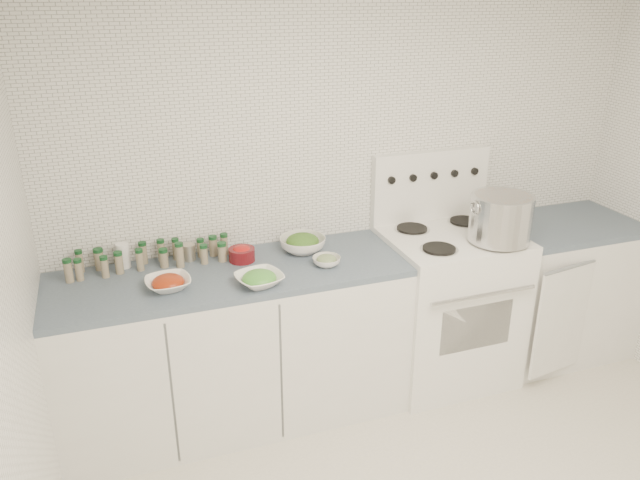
# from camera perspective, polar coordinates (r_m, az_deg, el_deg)

# --- Properties ---
(room_walls) EXTENTS (3.54, 3.04, 2.52)m
(room_walls) POSITION_cam_1_polar(r_m,az_deg,el_deg) (2.31, 17.89, 2.95)
(room_walls) COLOR white
(room_walls) RESTS_ON ground
(counter_left) EXTENTS (1.85, 0.62, 0.90)m
(counter_left) POSITION_cam_1_polar(r_m,az_deg,el_deg) (3.48, -7.82, -9.60)
(counter_left) COLOR white
(counter_left) RESTS_ON ground
(stove) EXTENTS (0.76, 0.70, 1.36)m
(stove) POSITION_cam_1_polar(r_m,az_deg,el_deg) (3.88, 11.43, -5.51)
(stove) COLOR white
(stove) RESTS_ON ground
(counter_right) EXTENTS (0.89, 0.69, 0.90)m
(counter_right) POSITION_cam_1_polar(r_m,az_deg,el_deg) (4.35, 20.79, -4.09)
(counter_right) COLOR white
(counter_right) RESTS_ON ground
(stock_pot) EXTENTS (0.37, 0.34, 0.26)m
(stock_pot) POSITION_cam_1_polar(r_m,az_deg,el_deg) (3.60, 16.21, 2.11)
(stock_pot) COLOR silver
(stock_pot) RESTS_ON stove
(bowl_tomato) EXTENTS (0.24, 0.24, 0.07)m
(bowl_tomato) POSITION_cam_1_polar(r_m,az_deg,el_deg) (3.14, -13.72, -3.81)
(bowl_tomato) COLOR white
(bowl_tomato) RESTS_ON counter_left
(bowl_snowpea) EXTENTS (0.27, 0.27, 0.08)m
(bowl_snowpea) POSITION_cam_1_polar(r_m,az_deg,el_deg) (3.10, -5.57, -3.54)
(bowl_snowpea) COLOR white
(bowl_snowpea) RESTS_ON counter_left
(bowl_broccoli) EXTENTS (0.30, 0.30, 0.10)m
(bowl_broccoli) POSITION_cam_1_polar(r_m,az_deg,el_deg) (3.46, -1.60, -0.29)
(bowl_broccoli) COLOR white
(bowl_broccoli) RESTS_ON counter_left
(bowl_zucchini) EXTENTS (0.18, 0.18, 0.06)m
(bowl_zucchini) POSITION_cam_1_polar(r_m,az_deg,el_deg) (3.30, 0.60, -1.88)
(bowl_zucchini) COLOR white
(bowl_zucchini) RESTS_ON counter_left
(bowl_pepper) EXTENTS (0.14, 0.14, 0.09)m
(bowl_pepper) POSITION_cam_1_polar(r_m,az_deg,el_deg) (3.37, -7.17, -1.21)
(bowl_pepper) COLOR #580F14
(bowl_pepper) RESTS_ON counter_left
(salt_canister) EXTENTS (0.08, 0.08, 0.13)m
(salt_canister) POSITION_cam_1_polar(r_m,az_deg,el_deg) (3.42, -17.55, -1.37)
(salt_canister) COLOR white
(salt_canister) RESTS_ON counter_left
(tin_can) EXTENTS (0.07, 0.07, 0.09)m
(tin_can) POSITION_cam_1_polar(r_m,az_deg,el_deg) (3.42, -11.90, -1.10)
(tin_can) COLOR #A9A08F
(tin_can) RESTS_ON counter_left
(spice_cluster) EXTENTS (0.84, 0.16, 0.14)m
(spice_cluster) POSITION_cam_1_polar(r_m,az_deg,el_deg) (3.38, -15.01, -1.42)
(spice_cluster) COLOR gray
(spice_cluster) RESTS_ON counter_left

